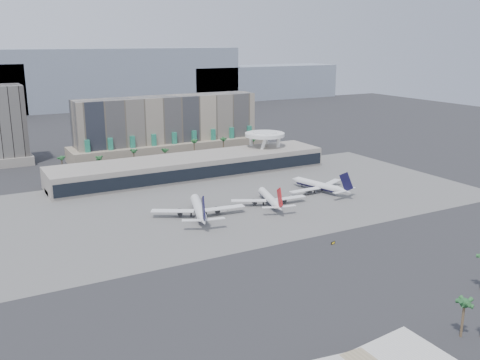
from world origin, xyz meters
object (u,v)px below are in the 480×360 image
service_vehicle_a (222,209)px  taxiway_sign (333,243)px  airliner_centre (270,199)px  airliner_left (199,208)px  airliner_right (319,185)px  service_vehicle_b (293,196)px

service_vehicle_a → taxiway_sign: (20.19, -60.04, -0.49)m
airliner_centre → taxiway_sign: (-4.91, -57.26, -2.97)m
airliner_left → airliner_right: size_ratio=1.08×
airliner_centre → service_vehicle_b: airliner_centre is taller
airliner_left → airliner_right: airliner_left is taller
taxiway_sign → airliner_centre: bearing=69.9°
airliner_left → service_vehicle_a: airliner_left is taller
service_vehicle_a → taxiway_sign: service_vehicle_a is taller
airliner_centre → service_vehicle_a: airliner_centre is taller
airliner_centre → airliner_right: airliner_right is taller
airliner_left → airliner_centre: (38.61, -0.66, -0.50)m
airliner_centre → taxiway_sign: size_ratio=16.66×
service_vehicle_b → taxiway_sign: size_ratio=1.28×
airliner_right → airliner_left: bearing=171.2°
airliner_left → airliner_right: bearing=23.1°
service_vehicle_b → airliner_left: bearing=-152.5°
airliner_left → airliner_centre: bearing=16.8°
airliner_left → airliner_right: 75.39m
service_vehicle_b → taxiway_sign: bearing=-87.9°
airliner_left → service_vehicle_b: bearing=23.0°
service_vehicle_a → service_vehicle_b: bearing=12.6°
airliner_right → airliner_centre: bearing=177.6°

